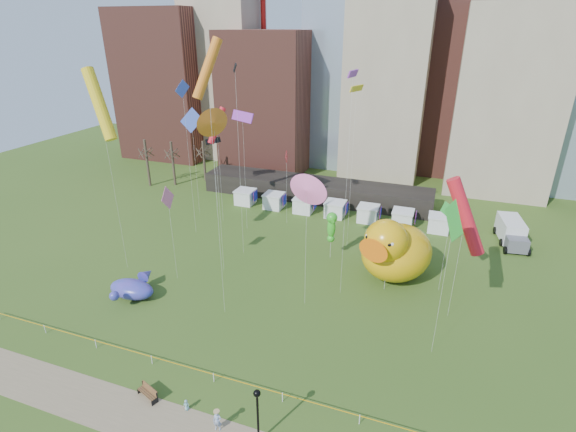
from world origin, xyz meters
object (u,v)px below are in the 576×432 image
at_px(whale_inflatable, 133,288).
at_px(lamppost, 258,410).
at_px(seahorse_green, 331,225).
at_px(seahorse_purple, 387,257).
at_px(park_bench, 148,392).
at_px(big_duck, 394,250).
at_px(box_truck, 511,232).
at_px(toddler, 186,405).
at_px(small_duck, 410,247).
at_px(woman, 217,421).

bearing_deg(whale_inflatable, lamppost, -31.28).
height_order(seahorse_green, seahorse_purple, seahorse_green).
relative_size(park_bench, lamppost, 0.42).
relative_size(big_duck, box_truck, 1.52).
relative_size(seahorse_green, lamppost, 1.28).
bearing_deg(seahorse_green, lamppost, -104.84).
xyz_separation_m(big_duck, toddler, (-12.05, -24.30, -3.18)).
bearing_deg(seahorse_green, small_duck, 2.51).
bearing_deg(woman, small_duck, 60.06).
relative_size(seahorse_purple, toddler, 5.92).
bearing_deg(small_duck, big_duck, -93.99).
bearing_deg(lamppost, toddler, 174.16).
bearing_deg(small_duck, seahorse_green, -148.60).
bearing_deg(small_duck, seahorse_purple, -92.43).
xyz_separation_m(seahorse_purple, toddler, (-11.63, -21.60, -3.56)).
relative_size(big_duck, seahorse_green, 1.84).
distance_m(seahorse_green, seahorse_purple, 8.91).
distance_m(big_duck, whale_inflatable, 28.89).
height_order(small_duck, box_truck, small_duck).
relative_size(small_duck, park_bench, 2.09).
bearing_deg(small_duck, park_bench, -109.60).
distance_m(lamppost, box_truck, 44.05).
bearing_deg(big_duck, toddler, -94.75).
bearing_deg(big_duck, box_truck, 68.32).
relative_size(box_truck, toddler, 8.01).
bearing_deg(seahorse_purple, park_bench, -106.81).
bearing_deg(park_bench, box_truck, 72.81).
distance_m(small_duck, seahorse_purple, 9.12).
xyz_separation_m(whale_inflatable, lamppost, (19.76, -11.76, 1.94)).
xyz_separation_m(seahorse_purple, whale_inflatable, (-25.16, -10.47, -3.02)).
bearing_deg(lamppost, big_duck, 76.86).
bearing_deg(lamppost, woman, -177.86).
height_order(seahorse_purple, toddler, seahorse_purple).
bearing_deg(box_truck, toddler, -131.65).
bearing_deg(lamppost, small_duck, 76.75).
distance_m(big_duck, lamppost, 25.62).
bearing_deg(park_bench, woman, 12.77).
bearing_deg(seahorse_green, whale_inflatable, -158.29).
xyz_separation_m(big_duck, seahorse_purple, (-0.42, -2.70, 0.38)).
height_order(big_duck, seahorse_green, big_duck).
bearing_deg(lamppost, seahorse_green, 94.33).
height_order(big_duck, lamppost, big_duck).
distance_m(big_duck, box_truck, 20.07).
xyz_separation_m(box_truck, toddler, (-25.74, -38.83, -1.09)).
xyz_separation_m(whale_inflatable, park_bench, (10.09, -11.08, -0.48)).
height_order(box_truck, toddler, box_truck).
xyz_separation_m(big_duck, small_duck, (1.43, 5.84, -2.25)).
relative_size(big_duck, park_bench, 5.60).
bearing_deg(big_duck, small_duck, 97.89).
xyz_separation_m(big_duck, whale_inflatable, (-25.58, -13.17, -2.64)).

